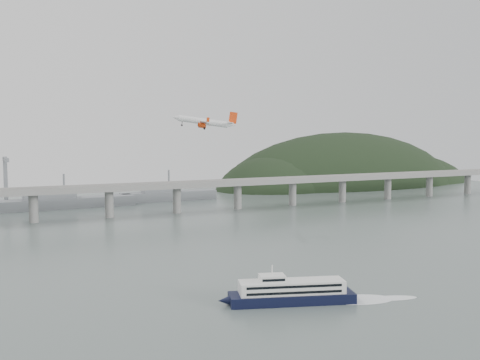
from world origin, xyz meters
TOP-DOWN VIEW (x-y plane):
  - ground at (0.00, 0.00)m, footprint 900.00×900.00m
  - bridge at (-1.15, 200.00)m, footprint 800.00×22.00m
  - headland at (285.18, 331.75)m, footprint 365.00×155.00m
  - ferry at (-20.18, -25.99)m, footprint 69.65×29.26m
  - airliner at (1.98, 103.03)m, footprint 34.52×32.52m

SIDE VIEW (x-z plane):
  - headland at x=285.18m, z-range -97.34..58.66m
  - ground at x=0.00m, z-range 0.00..0.00m
  - ferry at x=-20.18m, z-range -3.10..10.45m
  - bridge at x=-1.15m, z-range 5.70..29.60m
  - airliner at x=1.98m, z-range 59.93..70.15m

